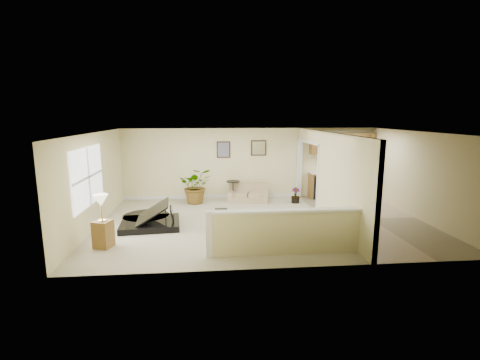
{
  "coord_description": "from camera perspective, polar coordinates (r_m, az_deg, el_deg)",
  "views": [
    {
      "loc": [
        -1.49,
        -9.28,
        2.96
      ],
      "look_at": [
        -0.6,
        0.4,
        1.13
      ],
      "focal_mm": 26.0,
      "sensor_mm": 36.0,
      "label": 1
    }
  ],
  "objects": [
    {
      "name": "kitchen_vinyl",
      "position": [
        10.79,
        20.59,
        -5.96
      ],
      "size": [
        2.7,
        6.0,
        0.01
      ],
      "primitive_type": "cube",
      "color": "tan",
      "rests_on": "floor"
    },
    {
      "name": "wall_art_left",
      "position": [
        12.32,
        -2.72,
        5.0
      ],
      "size": [
        0.48,
        0.04,
        0.58
      ],
      "color": "#312012",
      "rests_on": "back_wall"
    },
    {
      "name": "interior_partition",
      "position": [
        10.23,
        13.6,
        0.55
      ],
      "size": [
        0.18,
        5.99,
        2.5
      ],
      "color": "beige",
      "rests_on": "floor"
    },
    {
      "name": "pony_half_wall",
      "position": [
        7.56,
        7.08,
        -8.29
      ],
      "size": [
        3.42,
        0.22,
        1.0
      ],
      "color": "beige",
      "rests_on": "floor"
    },
    {
      "name": "piano",
      "position": [
        9.72,
        -14.72,
        -3.73
      ],
      "size": [
        1.89,
        1.96,
        1.45
      ],
      "rotation": [
        0.0,
        0.0,
        0.09
      ],
      "color": "black",
      "rests_on": "floor"
    },
    {
      "name": "front_wall",
      "position": [
        6.68,
        7.86,
        -4.3
      ],
      "size": [
        9.0,
        0.04,
        2.5
      ],
      "primitive_type": "cube",
      "color": "beige",
      "rests_on": "floor"
    },
    {
      "name": "ceiling",
      "position": [
        9.41,
        3.91,
        7.82
      ],
      "size": [
        9.0,
        6.0,
        0.04
      ],
      "primitive_type": "cube",
      "color": "silver",
      "rests_on": "back_wall"
    },
    {
      "name": "palm_plant",
      "position": [
        11.84,
        -7.2,
        -0.97
      ],
      "size": [
        1.15,
        1.02,
        1.21
      ],
      "color": "black",
      "rests_on": "floor"
    },
    {
      "name": "accent_table",
      "position": [
        12.17,
        -1.15,
        -1.31
      ],
      "size": [
        0.47,
        0.47,
        0.68
      ],
      "color": "black",
      "rests_on": "floor"
    },
    {
      "name": "loveseat",
      "position": [
        12.12,
        1.34,
        -2.05
      ],
      "size": [
        1.5,
        1.01,
        0.78
      ],
      "rotation": [
        0.0,
        0.0,
        -0.18
      ],
      "color": "tan",
      "rests_on": "floor"
    },
    {
      "name": "piano_bench",
      "position": [
        9.36,
        -3.05,
        -6.41
      ],
      "size": [
        0.34,
        0.66,
        0.44
      ],
      "primitive_type": "cube",
      "rotation": [
        0.0,
        0.0,
        0.02
      ],
      "color": "black",
      "rests_on": "floor"
    },
    {
      "name": "wall_mirror",
      "position": [
        12.43,
        3.07,
        5.28
      ],
      "size": [
        0.55,
        0.04,
        0.55
      ],
      "color": "#312012",
      "rests_on": "back_wall"
    },
    {
      "name": "kitchen_cabinets",
      "position": [
        13.06,
        15.84,
        1.03
      ],
      "size": [
        2.36,
        0.65,
        2.33
      ],
      "color": "brown",
      "rests_on": "floor"
    },
    {
      "name": "left_wall",
      "position": [
        9.9,
        -22.85,
        -0.14
      ],
      "size": [
        0.04,
        6.0,
        2.5
      ],
      "primitive_type": "cube",
      "color": "beige",
      "rests_on": "floor"
    },
    {
      "name": "small_plant",
      "position": [
        12.0,
        9.09,
        -2.67
      ],
      "size": [
        0.34,
        0.34,
        0.53
      ],
      "color": "black",
      "rests_on": "floor"
    },
    {
      "name": "back_wall",
      "position": [
        12.49,
        1.66,
        2.77
      ],
      "size": [
        9.0,
        0.04,
        2.5
      ],
      "primitive_type": "cube",
      "color": "beige",
      "rests_on": "floor"
    },
    {
      "name": "left_window",
      "position": [
        9.4,
        -23.75,
        0.49
      ],
      "size": [
        0.05,
        2.15,
        1.45
      ],
      "primitive_type": "cube",
      "color": "white",
      "rests_on": "left_wall"
    },
    {
      "name": "lamp_stand",
      "position": [
        8.46,
        -21.62,
        -6.9
      ],
      "size": [
        0.45,
        0.45,
        1.23
      ],
      "color": "brown",
      "rests_on": "floor"
    },
    {
      "name": "right_wall",
      "position": [
        11.18,
        27.25,
        0.65
      ],
      "size": [
        0.04,
        6.0,
        2.5
      ],
      "primitive_type": "cube",
      "color": "beige",
      "rests_on": "floor"
    },
    {
      "name": "floor",
      "position": [
        9.85,
        3.73,
        -6.86
      ],
      "size": [
        9.0,
        9.0,
        0.0
      ],
      "primitive_type": "plane",
      "color": "tan",
      "rests_on": "ground"
    }
  ]
}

